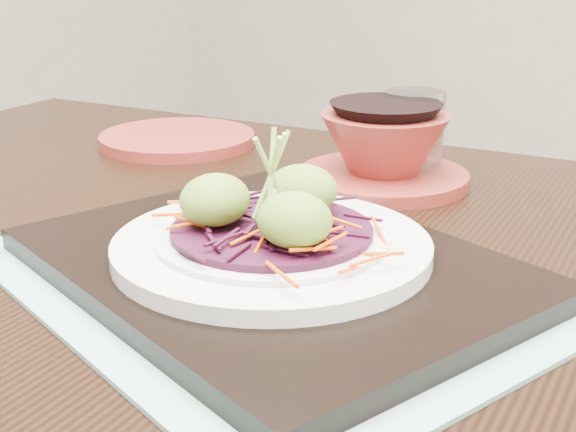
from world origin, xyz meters
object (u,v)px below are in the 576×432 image
Objects in this scene: dining_table at (266,366)px; white_plate at (272,246)px; serving_tray at (272,266)px; water_glass at (414,133)px; terracotta_bowl_set at (384,153)px; terracotta_side_plate at (177,139)px.

white_plate reaches higher than dining_table.
white_plate reaches higher than serving_tray.
water_glass is (-0.06, 0.32, 0.03)m from serving_tray.
water_glass is 0.05m from terracotta_bowl_set.
terracotta_bowl_set is (0.29, 0.01, 0.03)m from terracotta_side_plate.
serving_tray is 0.43m from terracotta_side_plate.
serving_tray is 1.54× the size of terracotta_bowl_set.
serving_tray is at bearing -54.13° from dining_table.
dining_table is 0.14m from white_plate.
dining_table is 0.27m from terracotta_bowl_set.
serving_tray reaches higher than dining_table.
terracotta_side_plate is at bearing 157.93° from serving_tray.
white_plate is at bearing -80.05° from water_glass.
dining_table is 5.79× the size of terracotta_bowl_set.
terracotta_side_plate is (-0.31, 0.22, 0.11)m from dining_table.
serving_tray is 1.90× the size of terracotta_side_plate.
white_plate reaches higher than terracotta_side_plate.
terracotta_bowl_set is at bearing 87.12° from dining_table.
serving_tray is 1.54× the size of white_plate.
water_glass reaches higher than terracotta_bowl_set.
terracotta_bowl_set reaches higher than terracotta_side_plate.
dining_table is at bearing 148.86° from serving_tray.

